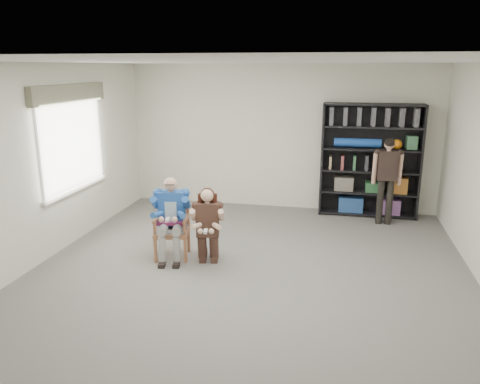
% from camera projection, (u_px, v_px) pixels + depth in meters
% --- Properties ---
extents(room_shell, '(6.00, 7.00, 2.80)m').
position_uv_depth(room_shell, '(246.00, 178.00, 5.82)').
color(room_shell, white).
rests_on(room_shell, ground).
extents(floor, '(6.00, 7.00, 0.01)m').
position_uv_depth(floor, '(245.00, 281.00, 6.18)').
color(floor, slate).
rests_on(floor, ground).
extents(window_left, '(0.16, 2.00, 1.75)m').
position_uv_depth(window_left, '(73.00, 140.00, 7.29)').
color(window_left, silver).
rests_on(window_left, room_shell).
extents(armchair, '(0.64, 0.62, 0.94)m').
position_uv_depth(armchair, '(172.00, 227.00, 6.85)').
color(armchair, '#995632').
rests_on(armchair, floor).
extents(seated_man, '(0.66, 0.82, 1.22)m').
position_uv_depth(seated_man, '(171.00, 218.00, 6.81)').
color(seated_man, '#18469A').
rests_on(seated_man, floor).
extents(kneeling_woman, '(0.61, 0.83, 1.11)m').
position_uv_depth(kneeling_woman, '(208.00, 227.00, 6.59)').
color(kneeling_woman, '#34241A').
rests_on(kneeling_woman, floor).
extents(bookshelf, '(1.80, 0.38, 2.10)m').
position_uv_depth(bookshelf, '(370.00, 161.00, 8.67)').
color(bookshelf, black).
rests_on(bookshelf, floor).
extents(standing_man, '(0.49, 0.29, 1.56)m').
position_uv_depth(standing_man, '(386.00, 182.00, 8.23)').
color(standing_man, black).
rests_on(standing_man, floor).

